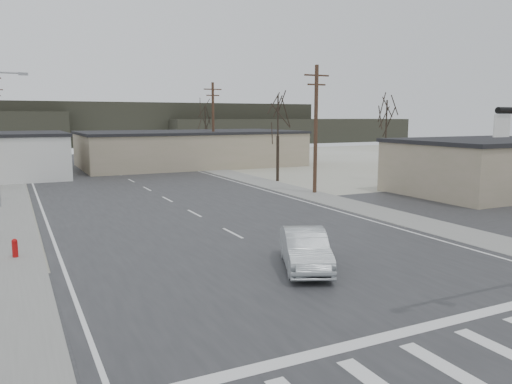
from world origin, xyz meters
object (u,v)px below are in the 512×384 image
car_parked_dark_b (477,182)px  sedan_crossing (305,249)px  car_far_b (81,158)px  car_far_a (124,158)px  fire_hydrant (15,248)px

car_parked_dark_b → sedan_crossing: bearing=133.5°
sedan_crossing → car_far_b: bearing=115.9°
car_far_a → car_parked_dark_b: 43.15m
fire_hydrant → car_parked_dark_b: bearing=8.1°
car_far_a → car_parked_dark_b: bearing=108.7°
sedan_crossing → car_parked_dark_b: bearing=50.1°
car_far_b → car_far_a: bearing=-35.0°
fire_hydrant → car_parked_dark_b: car_parked_dark_b is taller
fire_hydrant → car_parked_dark_b: 34.20m
sedan_crossing → fire_hydrant: bearing=170.6°
car_far_b → fire_hydrant: bearing=-99.8°
car_far_a → car_far_b: size_ratio=1.29×
car_far_a → car_far_b: bearing=-45.4°
car_far_a → sedan_crossing: bearing=76.9°
car_parked_dark_b → car_far_b: bearing=48.7°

